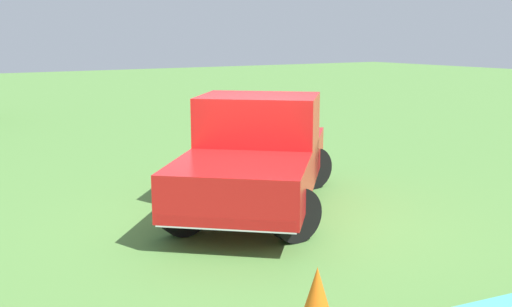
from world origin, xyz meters
name	(u,v)px	position (x,y,z in m)	size (l,w,h in m)	color
ground_plane	(256,216)	(0.00, 0.00, 0.00)	(80.00, 80.00, 0.00)	#54843D
pickup_truck	(257,151)	(-0.32, -0.45, 0.92)	(4.48, 4.68, 1.80)	black
traffic_cone	(317,294)	(1.37, 3.27, 0.28)	(0.32, 0.32, 0.55)	orange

